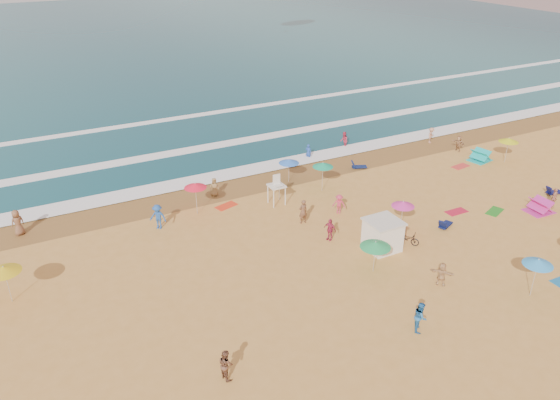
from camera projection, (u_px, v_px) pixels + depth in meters
name	position (u px, v px, depth m)	size (l,w,h in m)	color
ground	(343.00, 251.00, 36.29)	(220.00, 220.00, 0.00)	gold
ocean	(96.00, 41.00, 102.85)	(220.00, 140.00, 0.18)	#0C4756
wet_sand	(261.00, 181.00, 46.19)	(220.00, 220.00, 0.00)	olive
surf_foam	(222.00, 147.00, 53.14)	(200.00, 18.70, 0.05)	white
cabana	(383.00, 236.00, 36.13)	(2.00, 2.00, 2.00)	white
cabana_roof	(384.00, 222.00, 35.65)	(2.20, 2.20, 0.12)	silver
bicycle	(407.00, 238.00, 36.93)	(0.58, 1.67, 0.87)	black
lifeguard_stand	(277.00, 192.00, 42.01)	(1.20, 1.20, 2.10)	white
beach_umbrellas	(372.00, 225.00, 34.99)	(63.53, 29.26, 0.83)	#16A7B4
loungers	(468.00, 249.00, 36.16)	(61.45, 26.03, 0.34)	#0F174B
towels	(382.00, 259.00, 35.43)	(45.57, 27.16, 0.03)	#AF2715
popup_tents	(507.00, 177.00, 45.58)	(5.81, 11.34, 1.20)	#CE2D99
beachgoers	(301.00, 214.00, 39.26)	(44.36, 25.74, 2.15)	brown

